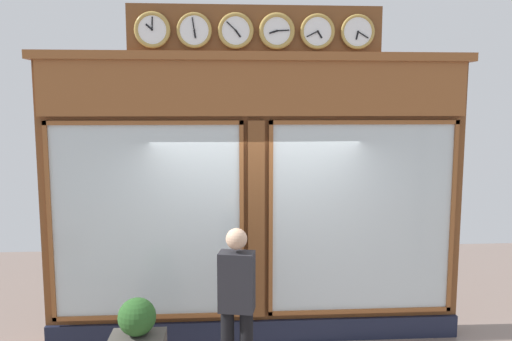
% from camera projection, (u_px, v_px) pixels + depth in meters
% --- Properties ---
extents(shop_facade, '(5.21, 0.42, 4.07)m').
position_uv_depth(shop_facade, '(255.00, 196.00, 6.23)').
color(shop_facade, brown).
rests_on(shop_facade, ground_plane).
extents(pedestrian, '(0.40, 0.29, 1.69)m').
position_uv_depth(pedestrian, '(237.00, 300.00, 5.23)').
color(pedestrian, black).
rests_on(pedestrian, ground_plane).
extents(planter_shrub, '(0.39, 0.39, 0.39)m').
position_uv_depth(planter_shrub, '(137.00, 317.00, 5.18)').
color(planter_shrub, '#285623').
rests_on(planter_shrub, planter_box).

